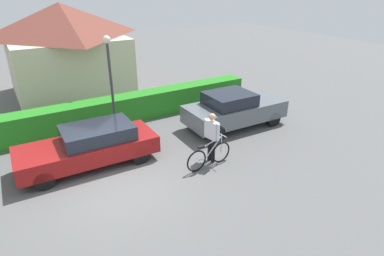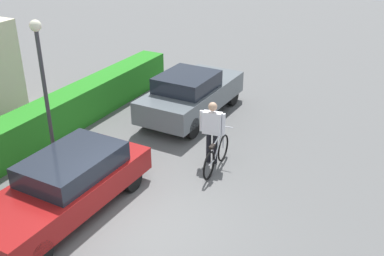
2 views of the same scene
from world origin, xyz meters
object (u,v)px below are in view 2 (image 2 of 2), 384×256
(person_rider, at_px, (212,128))
(street_lamp, at_px, (43,75))
(parked_car_near, at_px, (66,185))
(bicycle, at_px, (216,155))
(parked_car_far, at_px, (191,94))

(person_rider, height_order, street_lamp, street_lamp)
(parked_car_near, distance_m, bicycle, 3.89)
(bicycle, xyz_separation_m, person_rider, (0.26, 0.26, 0.62))
(bicycle, height_order, person_rider, person_rider)
(parked_car_near, xyz_separation_m, person_rider, (3.48, -1.90, 0.33))
(bicycle, relative_size, person_rider, 1.01)
(parked_car_far, distance_m, person_rider, 3.10)
(parked_car_near, relative_size, bicycle, 2.53)
(parked_car_far, height_order, person_rider, person_rider)
(parked_car_near, bearing_deg, parked_car_far, 0.04)
(parked_car_far, height_order, bicycle, parked_car_far)
(street_lamp, bearing_deg, person_rider, -60.33)
(parked_car_far, bearing_deg, parked_car_near, -179.96)
(parked_car_near, xyz_separation_m, bicycle, (3.22, -2.16, -0.29))
(person_rider, bearing_deg, bicycle, -135.61)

